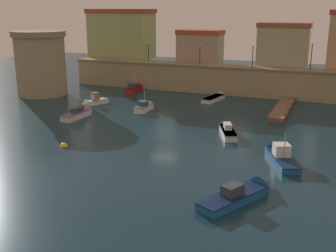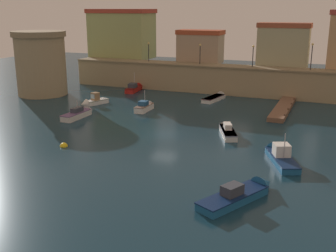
{
  "view_description": "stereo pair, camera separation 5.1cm",
  "coord_description": "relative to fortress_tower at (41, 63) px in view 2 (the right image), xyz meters",
  "views": [
    {
      "loc": [
        16.13,
        -38.13,
        12.58
      ],
      "look_at": [
        0.0,
        1.01,
        0.64
      ],
      "focal_mm": 44.79,
      "sensor_mm": 36.0,
      "label": 1
    },
    {
      "loc": [
        16.18,
        -38.11,
        12.58
      ],
      "look_at": [
        0.0,
        1.01,
        0.64
      ],
      "focal_mm": 44.79,
      "sensor_mm": 36.0,
      "label": 2
    }
  ],
  "objects": [
    {
      "name": "ground_plane",
      "position": [
        25.0,
        -12.14,
        -4.75
      ],
      "size": [
        131.31,
        131.31,
        0.0
      ],
      "primitive_type": "plane",
      "color": "#112D3D"
    },
    {
      "name": "quay_wall",
      "position": [
        25.0,
        11.5,
        -2.61
      ],
      "size": [
        50.21,
        3.81,
        4.26
      ],
      "color": "#9E8966",
      "rests_on": "ground"
    },
    {
      "name": "old_town_backdrop",
      "position": [
        21.2,
        15.75,
        3.18
      ],
      "size": [
        48.0,
        6.22,
        8.42
      ],
      "color": "#99A563",
      "rests_on": "ground"
    },
    {
      "name": "fortress_tower",
      "position": [
        0.0,
        0.0,
        0.0
      ],
      "size": [
        7.8,
        7.8,
        9.38
      ],
      "color": "#9E8966",
      "rests_on": "ground"
    },
    {
      "name": "pier_dock",
      "position": [
        34.87,
        3.31,
        -4.48
      ],
      "size": [
        1.87,
        12.88,
        0.7
      ],
      "color": "brown",
      "rests_on": "ground"
    },
    {
      "name": "quay_lamp_0",
      "position": [
        12.26,
        11.5,
        1.58
      ],
      "size": [
        0.32,
        0.32,
        3.06
      ],
      "color": "black",
      "rests_on": "quay_wall"
    },
    {
      "name": "quay_lamp_1",
      "position": [
        20.97,
        11.5,
        1.59
      ],
      "size": [
        0.32,
        0.32,
        3.09
      ],
      "color": "black",
      "rests_on": "quay_wall"
    },
    {
      "name": "quay_lamp_2",
      "position": [
        29.09,
        11.5,
        1.61
      ],
      "size": [
        0.32,
        0.32,
        3.12
      ],
      "color": "black",
      "rests_on": "quay_wall"
    },
    {
      "name": "quay_lamp_3",
      "position": [
        37.24,
        11.5,
        1.93
      ],
      "size": [
        0.32,
        0.32,
        3.68
      ],
      "color": "black",
      "rests_on": "quay_wall"
    },
    {
      "name": "moored_boat_0",
      "position": [
        36.98,
        -15.09,
        -4.3
      ],
      "size": [
        4.12,
        6.8,
        3.16
      ],
      "rotation": [
        0.0,
        0.0,
        1.99
      ],
      "color": "#195689",
      "rests_on": "ground"
    },
    {
      "name": "moored_boat_1",
      "position": [
        30.86,
        -9.25,
        -4.36
      ],
      "size": [
        3.41,
        5.93,
        1.46
      ],
      "rotation": [
        0.0,
        0.0,
        1.97
      ],
      "color": "silver",
      "rests_on": "ground"
    },
    {
      "name": "moored_boat_2",
      "position": [
        11.41,
        8.14,
        -4.29
      ],
      "size": [
        2.05,
        5.93,
        3.22
      ],
      "rotation": [
        0.0,
        0.0,
        1.7
      ],
      "color": "red",
      "rests_on": "ground"
    },
    {
      "name": "moored_boat_3",
      "position": [
        10.67,
        -3.08,
        -4.31
      ],
      "size": [
        2.68,
        4.38,
        1.93
      ],
      "rotation": [
        0.0,
        0.0,
        -1.93
      ],
      "color": "white",
      "rests_on": "ground"
    },
    {
      "name": "moored_boat_5",
      "position": [
        18.62,
        -3.22,
        -4.26
      ],
      "size": [
        1.35,
        4.32,
        2.78
      ],
      "rotation": [
        0.0,
        0.0,
        1.59
      ],
      "color": "white",
      "rests_on": "ground"
    },
    {
      "name": "moored_boat_6",
      "position": [
        25.21,
        6.67,
        -4.44
      ],
      "size": [
        2.41,
        6.39,
        1.34
      ],
      "rotation": [
        0.0,
        0.0,
        1.4
      ],
      "color": "white",
      "rests_on": "ground"
    },
    {
      "name": "moored_boat_7",
      "position": [
        35.87,
        -23.88,
        -4.37
      ],
      "size": [
        4.54,
        7.0,
        1.77
      ],
      "rotation": [
        0.0,
        0.0,
        1.11
      ],
      "color": "#195689",
      "rests_on": "ground"
    },
    {
      "name": "moored_boat_8",
      "position": [
        12.8,
        -9.25,
        -4.3
      ],
      "size": [
        1.46,
        5.72,
        2.31
      ],
      "rotation": [
        0.0,
        0.0,
        1.55
      ],
      "color": "silver",
      "rests_on": "ground"
    },
    {
      "name": "mooring_buoy_0",
      "position": [
        17.75,
        -19.36,
        -4.75
      ],
      "size": [
        0.73,
        0.73,
        0.73
      ],
      "primitive_type": "sphere",
      "color": "yellow",
      "rests_on": "ground"
    }
  ]
}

